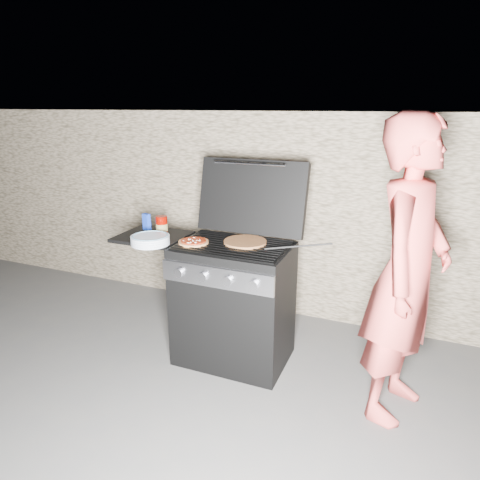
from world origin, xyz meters
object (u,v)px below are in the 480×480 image
at_px(gas_grill, 203,298).
at_px(sauce_jar, 162,225).
at_px(pizza_topped, 193,241).
at_px(person, 407,274).

bearing_deg(gas_grill, sauce_jar, 170.06).
height_order(gas_grill, sauce_jar, sauce_jar).
distance_m(pizza_topped, sauce_jar, 0.38).
xyz_separation_m(sauce_jar, person, (1.78, -0.18, -0.06)).
height_order(sauce_jar, person, person).
bearing_deg(person, gas_grill, 100.87).
height_order(pizza_topped, sauce_jar, sauce_jar).
relative_size(pizza_topped, person, 0.12).
distance_m(sauce_jar, person, 1.79).
bearing_deg(sauce_jar, gas_grill, -9.94).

